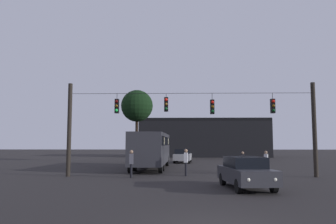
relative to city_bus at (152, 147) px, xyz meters
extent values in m
plane|color=black|center=(3.09, 4.51, -1.87)|extent=(168.00, 168.00, 0.00)
cylinder|color=black|center=(-5.01, -6.63, 1.23)|extent=(0.28, 0.28, 6.19)
cylinder|color=black|center=(11.19, -6.63, 1.23)|extent=(0.28, 0.28, 6.19)
cylinder|color=black|center=(3.09, -6.63, 3.64)|extent=(16.19, 0.02, 0.02)
cylinder|color=black|center=(-1.84, -6.63, 3.44)|extent=(0.03, 0.03, 0.36)
cube|color=black|center=(-1.84, -6.63, 2.79)|extent=(0.26, 0.32, 0.95)
sphere|color=#510A0A|center=(-1.84, -6.81, 3.09)|extent=(0.20, 0.20, 0.20)
sphere|color=#5B3D0C|center=(-1.84, -6.81, 2.79)|extent=(0.20, 0.20, 0.20)
sphere|color=#1EE04C|center=(-1.84, -6.81, 2.49)|extent=(0.20, 0.20, 0.20)
cylinder|color=black|center=(1.47, -6.63, 3.50)|extent=(0.03, 0.03, 0.26)
cube|color=black|center=(1.47, -6.63, 2.89)|extent=(0.26, 0.32, 0.95)
sphere|color=red|center=(1.47, -6.81, 3.19)|extent=(0.20, 0.20, 0.20)
sphere|color=#5B3D0C|center=(1.47, -6.81, 2.89)|extent=(0.20, 0.20, 0.20)
sphere|color=#0C4219|center=(1.47, -6.81, 2.59)|extent=(0.20, 0.20, 0.20)
cylinder|color=black|center=(4.53, -6.63, 3.41)|extent=(0.03, 0.03, 0.43)
cube|color=black|center=(4.53, -6.63, 2.72)|extent=(0.26, 0.32, 0.95)
sphere|color=red|center=(4.53, -6.81, 3.02)|extent=(0.20, 0.20, 0.20)
sphere|color=#5B3D0C|center=(4.53, -6.81, 2.72)|extent=(0.20, 0.20, 0.20)
sphere|color=#0C4219|center=(4.53, -6.81, 2.42)|extent=(0.20, 0.20, 0.20)
cylinder|color=black|center=(8.52, -6.63, 3.43)|extent=(0.03, 0.03, 0.39)
cube|color=black|center=(8.52, -6.63, 2.76)|extent=(0.26, 0.32, 0.95)
sphere|color=red|center=(8.52, -6.81, 3.06)|extent=(0.20, 0.20, 0.20)
sphere|color=#5B3D0C|center=(8.52, -6.81, 2.76)|extent=(0.20, 0.20, 0.20)
sphere|color=#0C4219|center=(8.52, -6.81, 2.46)|extent=(0.20, 0.20, 0.20)
cube|color=#2D2D33|center=(0.00, 0.01, -0.12)|extent=(2.82, 11.07, 2.50)
cube|color=black|center=(0.00, 0.01, 0.49)|extent=(2.84, 10.41, 0.70)
cylinder|color=black|center=(-0.99, 4.00, -1.37)|extent=(0.31, 1.01, 1.00)
cylinder|color=black|center=(1.22, 3.93, -1.37)|extent=(0.31, 1.01, 1.00)
cylinder|color=black|center=(-1.17, -2.16, -1.37)|extent=(0.31, 1.01, 1.00)
cylinder|color=black|center=(1.05, -2.22, -1.37)|extent=(0.31, 1.01, 1.00)
cylinder|color=black|center=(-1.23, -4.14, -1.37)|extent=(0.31, 1.01, 1.00)
cylinder|color=black|center=(0.99, -4.20, -1.37)|extent=(0.31, 1.01, 1.00)
cube|color=beige|center=(0.10, 3.31, 0.49)|extent=(2.58, 0.87, 0.56)
cube|color=beige|center=(-0.08, -2.74, 0.49)|extent=(2.58, 0.87, 0.56)
cube|color=#2D2D33|center=(5.49, -12.40, -1.21)|extent=(2.25, 4.47, 0.68)
cube|color=black|center=(5.48, -12.25, -0.61)|extent=(1.83, 2.48, 0.52)
cylinder|color=black|center=(6.43, -13.72, -1.55)|extent=(0.29, 0.66, 0.64)
cylinder|color=black|center=(4.86, -13.89, -1.55)|extent=(0.29, 0.66, 0.64)
cylinder|color=black|center=(6.12, -10.90, -1.55)|extent=(0.29, 0.66, 0.64)
cylinder|color=black|center=(4.55, -11.07, -1.55)|extent=(0.29, 0.66, 0.64)
sphere|color=white|center=(6.29, -14.42, -1.21)|extent=(0.18, 0.18, 0.18)
sphere|color=white|center=(5.15, -14.55, -1.21)|extent=(0.18, 0.18, 0.18)
cube|color=#99999E|center=(2.83, 9.03, -1.21)|extent=(2.20, 4.45, 0.68)
cube|color=black|center=(2.82, 8.88, -0.61)|extent=(1.80, 2.46, 0.52)
cylinder|color=black|center=(2.18, 10.52, -1.55)|extent=(0.28, 0.66, 0.64)
cylinder|color=black|center=(3.75, 10.37, -1.55)|extent=(0.28, 0.66, 0.64)
cylinder|color=black|center=(1.91, 7.69, -1.55)|extent=(0.28, 0.66, 0.64)
cylinder|color=black|center=(3.48, 7.54, -1.55)|extent=(0.28, 0.66, 0.64)
sphere|color=white|center=(2.45, 11.18, -1.21)|extent=(0.18, 0.18, 0.18)
sphere|color=white|center=(3.60, 11.07, -1.21)|extent=(0.18, 0.18, 0.18)
cylinder|color=black|center=(7.16, -3.20, -1.48)|extent=(0.14, 0.14, 0.77)
cylinder|color=black|center=(7.15, -3.04, -1.48)|extent=(0.14, 0.14, 0.77)
cube|color=black|center=(7.16, -3.12, -0.81)|extent=(0.26, 0.38, 0.58)
sphere|color=#8C6B51|center=(7.16, -3.12, -0.42)|extent=(0.21, 0.21, 0.21)
cylinder|color=black|center=(8.48, -4.79, -1.46)|extent=(0.14, 0.14, 0.81)
cylinder|color=black|center=(8.42, -4.93, -1.46)|extent=(0.14, 0.14, 0.81)
cube|color=silver|center=(8.45, -4.86, -0.75)|extent=(0.36, 0.43, 0.61)
sphere|color=#8C6B51|center=(8.45, -4.86, -0.33)|extent=(0.22, 0.22, 0.22)
cylinder|color=black|center=(-0.74, -7.26, -1.43)|extent=(0.14, 0.14, 0.86)
cylinder|color=black|center=(-0.73, -7.42, -1.43)|extent=(0.14, 0.14, 0.86)
cube|color=#4C4C56|center=(-0.73, -7.34, -0.68)|extent=(0.27, 0.38, 0.65)
sphere|color=#8C6B51|center=(-0.73, -7.34, -0.24)|extent=(0.23, 0.23, 0.23)
cylinder|color=black|center=(2.79, -5.96, -1.42)|extent=(0.14, 0.14, 0.89)
cylinder|color=black|center=(2.77, -6.11, -1.42)|extent=(0.14, 0.14, 0.89)
cube|color=silver|center=(2.78, -6.04, -0.65)|extent=(0.29, 0.39, 0.67)
sphere|color=#8C6B51|center=(2.78, -6.04, -0.19)|extent=(0.24, 0.24, 0.24)
cube|color=black|center=(6.54, 26.78, 0.93)|extent=(20.49, 8.31, 5.59)
cube|color=black|center=(6.54, 26.78, 3.98)|extent=(20.49, 8.31, 0.50)
cylinder|color=black|center=(-2.47, 9.92, 0.74)|extent=(0.33, 0.33, 5.22)
sphere|color=black|center=(-2.47, 9.92, 4.65)|extent=(3.71, 3.71, 3.71)
camera|label=1|loc=(2.17, -28.81, 0.31)|focal=35.85mm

